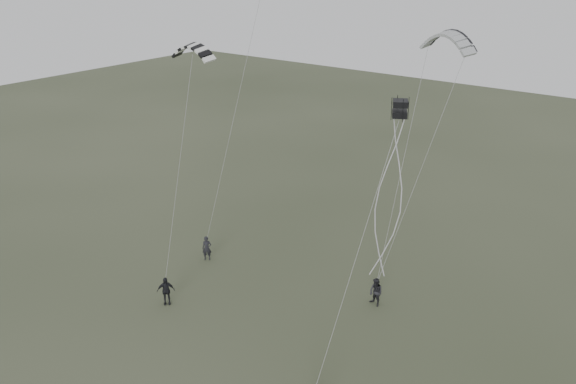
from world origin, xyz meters
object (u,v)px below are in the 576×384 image
Objects in this scene: flyer_center at (166,291)px; kite_box at (400,109)px; flyer_right at (376,292)px; kite_striped at (192,45)px; kite_pale_large at (448,33)px; flyer_left at (207,248)px.

kite_box is (12.61, 2.64, 12.25)m from flyer_center.
flyer_right is at bearing -10.38° from flyer_center.
kite_striped is at bearing 142.57° from kite_box.
flyer_left is at bearing -121.87° from kite_pale_large.
flyer_right is 15.28m from kite_pale_large.
flyer_left is 11.78m from flyer_right.
flyer_center is 0.47× the size of kite_pale_large.
kite_box reaches higher than flyer_center.
kite_box reaches higher than flyer_right.
flyer_right is at bearing 16.11° from kite_striped.
kite_striped reaches higher than flyer_right.
flyer_center is at bearing -69.82° from kite_striped.
flyer_right is 0.58× the size of kite_striped.
flyer_right is 13.36m from kite_box.
flyer_center is at bearing -127.87° from flyer_right.
kite_pale_large is (10.08, 13.44, 13.93)m from flyer_center.
flyer_right is 17.60m from kite_striped.
flyer_center is 21.83m from kite_pale_large.
flyer_left is at bearing 62.16° from flyer_center.
kite_striped is (-11.47, -8.74, -0.64)m from kite_pale_large.
kite_box is (14.35, -2.52, 12.28)m from flyer_left.
flyer_right is at bearing 92.03° from kite_box.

